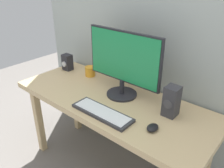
{
  "coord_description": "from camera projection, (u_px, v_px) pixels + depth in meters",
  "views": [
    {
      "loc": [
        0.98,
        -1.12,
        1.6
      ],
      "look_at": [
        0.01,
        0.0,
        0.86
      ],
      "focal_mm": 37.02,
      "sensor_mm": 36.0,
      "label": 1
    }
  ],
  "objects": [
    {
      "name": "mouse",
      "position": [
        153.0,
        128.0,
        1.37
      ],
      "size": [
        0.07,
        0.09,
        0.03
      ],
      "primitive_type": "ellipsoid",
      "rotation": [
        0.0,
        0.0,
        0.02
      ],
      "color": "black",
      "rests_on": "desk"
    },
    {
      "name": "audio_controller",
      "position": [
        67.0,
        62.0,
        2.17
      ],
      "size": [
        0.09,
        0.08,
        0.15
      ],
      "color": "#232328",
      "rests_on": "desk"
    },
    {
      "name": "monitor",
      "position": [
        123.0,
        62.0,
        1.64
      ],
      "size": [
        0.61,
        0.23,
        0.49
      ],
      "color": "#232328",
      "rests_on": "desk"
    },
    {
      "name": "speaker_right",
      "position": [
        171.0,
        101.0,
        1.47
      ],
      "size": [
        0.09,
        0.1,
        0.21
      ],
      "color": "#333338",
      "rests_on": "desk"
    },
    {
      "name": "coffee_mug",
      "position": [
        90.0,
        71.0,
        2.05
      ],
      "size": [
        0.09,
        0.09,
        0.09
      ],
      "primitive_type": "cylinder",
      "color": "orange",
      "rests_on": "desk"
    },
    {
      "name": "keyboard_primary",
      "position": [
        102.0,
        113.0,
        1.52
      ],
      "size": [
        0.44,
        0.14,
        0.02
      ],
      "color": "#333338",
      "rests_on": "desk"
    },
    {
      "name": "desk",
      "position": [
        111.0,
        108.0,
        1.75
      ],
      "size": [
        1.56,
        0.63,
        0.74
      ],
      "color": "tan",
      "rests_on": "ground_plane"
    }
  ]
}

